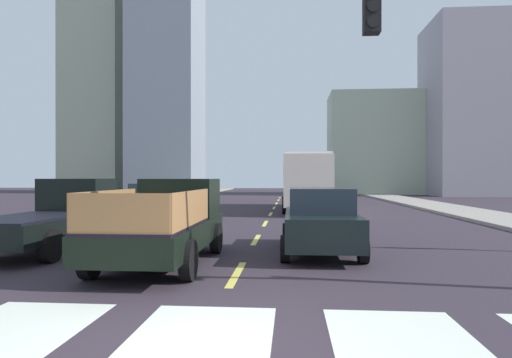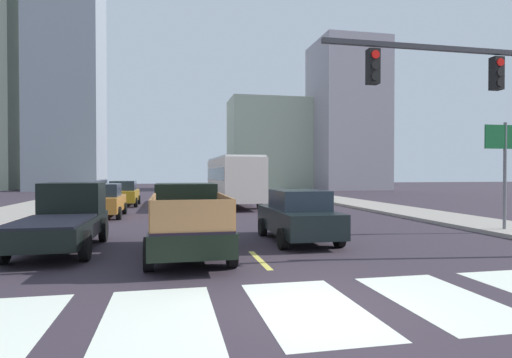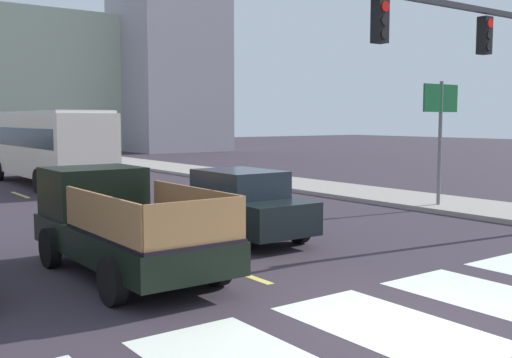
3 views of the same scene
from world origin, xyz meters
TOP-DOWN VIEW (x-y plane):
  - ground_plane at (0.00, 0.00)m, footprint 160.00×160.00m
  - sidewalk_right at (10.89, 18.00)m, footprint 3.35×110.00m
  - crosswalk_stripe_3 at (0.00, 0.00)m, footprint 1.78×3.34m
  - crosswalk_stripe_4 at (2.49, 0.00)m, footprint 1.78×3.34m
  - lane_dash_0 at (0.00, 4.00)m, footprint 0.16×2.40m
  - lane_dash_1 at (0.00, 9.00)m, footprint 0.16×2.40m
  - lane_dash_2 at (0.00, 14.00)m, footprint 0.16×2.40m
  - lane_dash_3 at (0.00, 19.00)m, footprint 0.16×2.40m
  - pickup_stakebed at (-1.83, 5.29)m, footprint 2.18×5.20m
  - city_bus at (2.00, 22.04)m, footprint 2.72×10.80m
  - sedan_near_right at (1.88, 6.64)m, footprint 2.02×4.40m
  - traffic_signal_gantry at (7.04, 2.59)m, footprint 8.71×0.27m
  - direction_sign_green at (10.14, 6.91)m, footprint 1.70×0.12m
  - block_mid_left at (21.31, 46.45)m, footprint 8.82×9.09m
  - block_low_left at (11.55, 50.98)m, footprint 11.14×7.04m

SIDE VIEW (x-z plane):
  - ground_plane at x=0.00m, z-range 0.00..0.00m
  - lane_dash_0 at x=0.00m, z-range 0.00..0.01m
  - lane_dash_1 at x=0.00m, z-range 0.00..0.01m
  - lane_dash_2 at x=0.00m, z-range 0.00..0.01m
  - lane_dash_3 at x=0.00m, z-range 0.00..0.01m
  - crosswalk_stripe_3 at x=0.00m, z-range 0.00..0.01m
  - crosswalk_stripe_4 at x=2.49m, z-range 0.00..0.01m
  - sidewalk_right at x=10.89m, z-range 0.00..0.15m
  - sedan_near_right at x=1.88m, z-range 0.00..1.72m
  - pickup_stakebed at x=-1.83m, z-range -0.04..1.92m
  - city_bus at x=2.00m, z-range 0.29..3.61m
  - direction_sign_green at x=10.14m, z-range 0.93..5.13m
  - traffic_signal_gantry at x=7.04m, z-range 1.19..7.19m
  - block_low_left at x=11.55m, z-range 0.00..12.54m
  - block_mid_left at x=21.31m, z-range 0.00..19.80m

